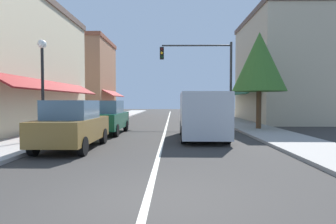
{
  "coord_description": "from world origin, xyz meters",
  "views": [
    {
      "loc": [
        0.46,
        -4.85,
        1.75
      ],
      "look_at": [
        0.15,
        12.7,
        1.08
      ],
      "focal_mm": 31.11,
      "sensor_mm": 36.0,
      "label": 1
    }
  ],
  "objects_px": {
    "parked_car_second_left": "(106,117)",
    "street_lamp_left_near": "(42,72)",
    "parked_car_nearest_left": "(72,125)",
    "van_in_lane": "(202,114)",
    "tree_right_near": "(259,62)",
    "traffic_signal_mast_arm": "(207,68)"
  },
  "relations": [
    {
      "from": "parked_car_second_left",
      "to": "van_in_lane",
      "type": "distance_m",
      "value": 5.27
    },
    {
      "from": "parked_car_second_left",
      "to": "street_lamp_left_near",
      "type": "distance_m",
      "value": 4.32
    },
    {
      "from": "traffic_signal_mast_arm",
      "to": "tree_right_near",
      "type": "xyz_separation_m",
      "value": [
        2.54,
        -4.58,
        -0.16
      ]
    },
    {
      "from": "traffic_signal_mast_arm",
      "to": "tree_right_near",
      "type": "relative_size",
      "value": 1.06
    },
    {
      "from": "parked_car_nearest_left",
      "to": "traffic_signal_mast_arm",
      "type": "height_order",
      "value": "traffic_signal_mast_arm"
    },
    {
      "from": "van_in_lane",
      "to": "traffic_signal_mast_arm",
      "type": "relative_size",
      "value": 0.85
    },
    {
      "from": "parked_car_nearest_left",
      "to": "van_in_lane",
      "type": "height_order",
      "value": "van_in_lane"
    },
    {
      "from": "tree_right_near",
      "to": "street_lamp_left_near",
      "type": "bearing_deg",
      "value": -153.6
    },
    {
      "from": "street_lamp_left_near",
      "to": "tree_right_near",
      "type": "height_order",
      "value": "tree_right_near"
    },
    {
      "from": "parked_car_second_left",
      "to": "traffic_signal_mast_arm",
      "type": "height_order",
      "value": "traffic_signal_mast_arm"
    },
    {
      "from": "parked_car_second_left",
      "to": "street_lamp_left_near",
      "type": "relative_size",
      "value": 0.96
    },
    {
      "from": "parked_car_second_left",
      "to": "traffic_signal_mast_arm",
      "type": "xyz_separation_m",
      "value": [
        6.09,
        6.54,
        3.32
      ]
    },
    {
      "from": "traffic_signal_mast_arm",
      "to": "street_lamp_left_near",
      "type": "height_order",
      "value": "traffic_signal_mast_arm"
    },
    {
      "from": "parked_car_second_left",
      "to": "tree_right_near",
      "type": "bearing_deg",
      "value": 13.38
    },
    {
      "from": "street_lamp_left_near",
      "to": "parked_car_second_left",
      "type": "bearing_deg",
      "value": 59.73
    },
    {
      "from": "traffic_signal_mast_arm",
      "to": "van_in_lane",
      "type": "bearing_deg",
      "value": -98.03
    },
    {
      "from": "parked_car_nearest_left",
      "to": "street_lamp_left_near",
      "type": "xyz_separation_m",
      "value": [
        -1.8,
        1.64,
        2.06
      ]
    },
    {
      "from": "parked_car_nearest_left",
      "to": "tree_right_near",
      "type": "bearing_deg",
      "value": 38.13
    },
    {
      "from": "van_in_lane",
      "to": "traffic_signal_mast_arm",
      "type": "distance_m",
      "value": 9.09
    },
    {
      "from": "parked_car_second_left",
      "to": "traffic_signal_mast_arm",
      "type": "distance_m",
      "value": 9.53
    },
    {
      "from": "parked_car_nearest_left",
      "to": "parked_car_second_left",
      "type": "height_order",
      "value": "same"
    },
    {
      "from": "parked_car_nearest_left",
      "to": "tree_right_near",
      "type": "height_order",
      "value": "tree_right_near"
    }
  ]
}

